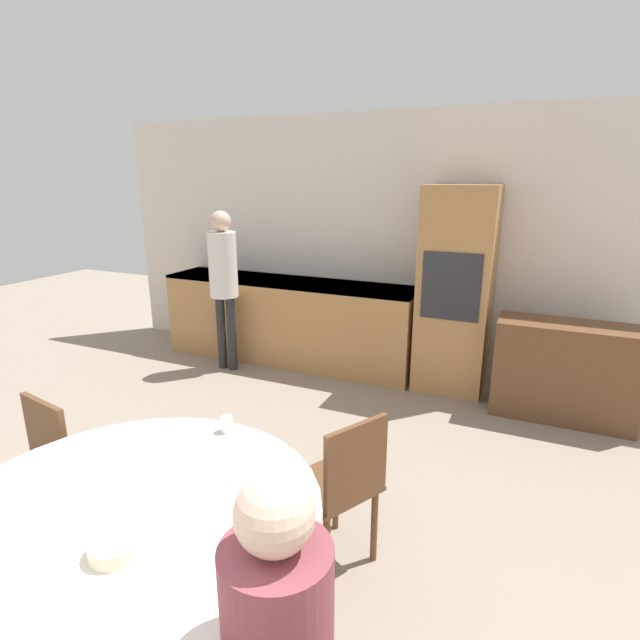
{
  "coord_description": "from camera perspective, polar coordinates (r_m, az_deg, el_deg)",
  "views": [
    {
      "loc": [
        1.19,
        0.18,
        1.99
      ],
      "look_at": [
        -0.04,
        2.93,
        1.11
      ],
      "focal_mm": 28.0,
      "sensor_mm": 36.0,
      "label": 1
    }
  ],
  "objects": [
    {
      "name": "wall_back",
      "position": [
        5.18,
        10.72,
        8.27
      ],
      "size": [
        7.03,
        0.05,
        2.6
      ],
      "color": "silver",
      "rests_on": "ground_plane"
    },
    {
      "name": "dining_table",
      "position": [
        2.3,
        -20.29,
        -23.63
      ],
      "size": [
        1.48,
        1.48,
        0.76
      ],
      "color": "brown",
      "rests_on": "ground_plane"
    },
    {
      "name": "chair_far_right",
      "position": [
        2.65,
        2.59,
        -18.19
      ],
      "size": [
        0.54,
        0.54,
        0.87
      ],
      "rotation": [
        0.0,
        0.0,
        4.22
      ],
      "color": "brown",
      "rests_on": "ground_plane"
    },
    {
      "name": "bowl_near",
      "position": [
        1.96,
        -22.39,
        -22.89
      ],
      "size": [
        0.17,
        0.17,
        0.05
      ],
      "color": "beige",
      "rests_on": "dining_table"
    },
    {
      "name": "kitchen_counter",
      "position": [
        5.47,
        -3.6,
        0.01
      ],
      "size": [
        2.8,
        0.6,
        0.91
      ],
      "color": "#AD7A47",
      "rests_on": "ground_plane"
    },
    {
      "name": "chair_far_left",
      "position": [
        3.11,
        -30.01,
        -14.9
      ],
      "size": [
        0.47,
        0.47,
        0.87
      ],
      "rotation": [
        0.0,
        0.0,
        6.1
      ],
      "color": "brown",
      "rests_on": "ground_plane"
    },
    {
      "name": "sideboard",
      "position": [
        4.67,
        26.14,
        -5.27
      ],
      "size": [
        1.11,
        0.45,
        0.83
      ],
      "color": "brown",
      "rests_on": "ground_plane"
    },
    {
      "name": "cup",
      "position": [
        2.57,
        -10.59,
        -11.61
      ],
      "size": [
        0.06,
        0.06,
        0.08
      ],
      "color": "white",
      "rests_on": "dining_table"
    },
    {
      "name": "person_standing",
      "position": [
        5.19,
        -11.0,
        5.4
      ],
      "size": [
        0.29,
        0.29,
        1.66
      ],
      "color": "#262628",
      "rests_on": "ground_plane"
    },
    {
      "name": "oven_unit",
      "position": [
        4.82,
        15.25,
        3.25
      ],
      "size": [
        0.64,
        0.59,
        1.91
      ],
      "color": "#AD7A47",
      "rests_on": "ground_plane"
    }
  ]
}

